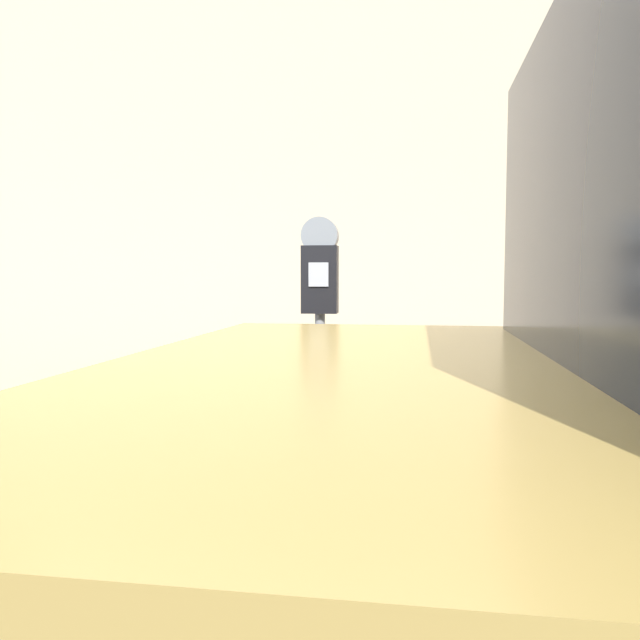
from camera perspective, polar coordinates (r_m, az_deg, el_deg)
sidewalk at (r=4.08m, az=0.06°, el=-13.00°), size 24.00×2.80×0.14m
building_facade at (r=6.86m, az=2.79°, el=21.33°), size 24.00×0.30×6.59m
parking_meter at (r=3.03m, az=-0.00°, el=2.31°), size 0.18×0.12×1.41m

